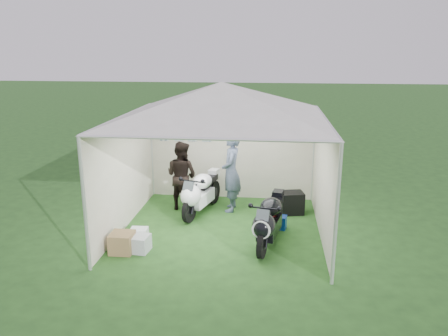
{
  "coord_description": "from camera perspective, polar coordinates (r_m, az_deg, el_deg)",
  "views": [
    {
      "loc": [
        0.99,
        -8.35,
        3.61
      ],
      "look_at": [
        0.01,
        0.35,
        1.21
      ],
      "focal_mm": 35.0,
      "sensor_mm": 36.0,
      "label": 1
    }
  ],
  "objects": [
    {
      "name": "ground",
      "position": [
        9.16,
        -0.32,
        -7.87
      ],
      "size": [
        80.0,
        80.0,
        0.0
      ],
      "primitive_type": "plane",
      "color": "#20461A",
      "rests_on": "ground"
    },
    {
      "name": "canopy_tent",
      "position": [
        8.51,
        -0.32,
        8.36
      ],
      "size": [
        5.66,
        5.66,
        3.0
      ],
      "color": "silver",
      "rests_on": "ground"
    },
    {
      "name": "motorcycle_white",
      "position": [
        9.78,
        -3.18,
        -3.16
      ],
      "size": [
        0.74,
        1.82,
        0.91
      ],
      "rotation": [
        0.0,
        0.0,
        -0.26
      ],
      "color": "black",
      "rests_on": "ground"
    },
    {
      "name": "motorcycle_black",
      "position": [
        8.27,
        5.91,
        -6.76
      ],
      "size": [
        0.64,
        1.84,
        0.91
      ],
      "rotation": [
        0.0,
        0.0,
        -0.2
      ],
      "color": "black",
      "rests_on": "ground"
    },
    {
      "name": "paddock_stand",
      "position": [
        9.18,
        6.97,
        -7.0
      ],
      "size": [
        0.41,
        0.3,
        0.28
      ],
      "primitive_type": "cube",
      "rotation": [
        0.0,
        0.0,
        -0.2
      ],
      "color": "blue",
      "rests_on": "ground"
    },
    {
      "name": "person_dark_jacket",
      "position": [
        10.04,
        -5.56,
        -0.99
      ],
      "size": [
        0.96,
        0.87,
        1.6
      ],
      "primitive_type": "imported",
      "rotation": [
        0.0,
        0.0,
        2.71
      ],
      "color": "black",
      "rests_on": "ground"
    },
    {
      "name": "person_blue_jacket",
      "position": [
        9.87,
        0.96,
        -0.53
      ],
      "size": [
        0.45,
        0.67,
        1.82
      ],
      "primitive_type": "imported",
      "rotation": [
        0.0,
        0.0,
        -1.56
      ],
      "color": "slate",
      "rests_on": "ground"
    },
    {
      "name": "equipment_box",
      "position": [
        9.98,
        8.84,
        -4.51
      ],
      "size": [
        0.58,
        0.5,
        0.5
      ],
      "primitive_type": "cube",
      "rotation": [
        0.0,
        0.0,
        0.22
      ],
      "color": "black",
      "rests_on": "ground"
    },
    {
      "name": "crate_0",
      "position": [
        8.3,
        -11.31,
        -9.62
      ],
      "size": [
        0.49,
        0.4,
        0.3
      ],
      "primitive_type": "cube",
      "rotation": [
        0.0,
        0.0,
        -0.12
      ],
      "color": "#B2B8BC",
      "rests_on": "ground"
    },
    {
      "name": "crate_1",
      "position": [
        8.3,
        -13.16,
        -9.46
      ],
      "size": [
        0.41,
        0.41,
        0.37
      ],
      "primitive_type": "cube",
      "rotation": [
        0.0,
        0.0,
        0.0
      ],
      "color": "olive",
      "rests_on": "ground"
    },
    {
      "name": "crate_2",
      "position": [
        8.73,
        -11.04,
        -8.5
      ],
      "size": [
        0.34,
        0.29,
        0.24
      ],
      "primitive_type": "cube",
      "rotation": [
        0.0,
        0.0,
        0.06
      ],
      "color": "silver",
      "rests_on": "ground"
    }
  ]
}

